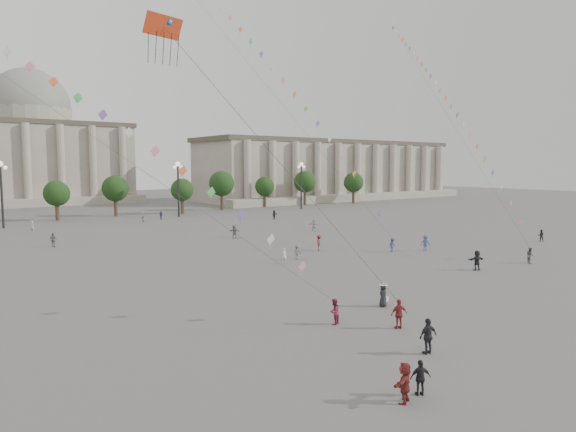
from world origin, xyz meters
TOP-DOWN VIEW (x-y plane):
  - ground at (0.00, 0.00)m, footprint 360.00×360.00m
  - hall_east at (75.00, 93.89)m, footprint 84.00×26.22m
  - hall_central at (0.00, 129.22)m, footprint 48.30×34.30m
  - tree_row at (0.00, 78.00)m, footprint 137.12×5.12m
  - lamp_post_mid_west at (-15.00, 70.00)m, footprint 2.00×0.90m
  - lamp_post_mid_east at (15.00, 70.00)m, footprint 2.00×0.90m
  - lamp_post_far_east at (45.00, 70.00)m, footprint 2.00×0.90m
  - person_crowd_0 at (10.52, 68.00)m, footprint 0.96×0.49m
  - person_crowd_3 at (16.57, 6.06)m, footprint 1.85×1.05m
  - person_crowd_4 at (6.06, 65.19)m, footprint 1.46×1.67m
  - person_crowd_6 at (6.20, 20.72)m, footprint 1.04×0.64m
  - person_crowd_7 at (22.43, 37.73)m, footprint 1.75×1.54m
  - person_crowd_8 at (11.76, 23.75)m, footprint 1.33×1.36m
  - person_crowd_9 at (27.42, 55.48)m, footprint 1.65×1.13m
  - person_crowd_10 at (-12.31, 61.24)m, footprint 0.72×0.79m
  - person_crowd_12 at (8.95, 38.49)m, footprint 1.46×1.67m
  - person_crowd_13 at (3.74, 19.74)m, footprint 0.68×0.58m
  - person_crowd_14 at (21.57, 16.15)m, footprint 1.38×1.23m
  - person_crowd_15 at (39.90, 12.00)m, footprint 0.92×0.96m
  - person_crowd_16 at (-12.86, 45.03)m, footprint 1.11×0.76m
  - tourist_0 at (-2.86, -1.43)m, footprint 1.16×0.76m
  - tourist_1 at (-9.13, -8.19)m, footprint 1.00×0.79m
  - tourist_2 at (-10.22, -8.24)m, footprint 1.69×1.15m
  - tourist_4 at (-4.87, -5.21)m, footprint 1.19×0.63m
  - kite_flyer_0 at (-5.52, 1.55)m, footprint 0.99×0.91m
  - kite_flyer_1 at (17.89, 17.92)m, footprint 1.12×0.71m
  - kite_flyer_2 at (24.04, 4.88)m, footprint 0.97×1.01m
  - hat_person at (0.01, 2.58)m, footprint 0.97×0.92m
  - dragon_kite at (-15.54, 3.27)m, footprint 7.56×2.91m
  - kite_train_mid at (7.69, 40.71)m, footprint 19.89×43.00m
  - kite_train_east at (38.25, 27.83)m, footprint 26.99×42.61m

SIDE VIEW (x-z plane):
  - ground at x=0.00m, z-range 0.00..0.00m
  - person_crowd_15 at x=39.90m, z-range 0.00..1.55m
  - person_crowd_6 at x=6.20m, z-range 0.00..1.56m
  - person_crowd_0 at x=10.52m, z-range 0.00..1.57m
  - tourist_1 at x=-9.13m, z-range 0.00..1.58m
  - person_crowd_13 at x=3.74m, z-range 0.00..1.59m
  - kite_flyer_2 at x=24.04m, z-range 0.00..1.63m
  - kite_flyer_1 at x=17.89m, z-range 0.00..1.65m
  - kite_flyer_0 at x=-5.52m, z-range 0.00..1.65m
  - person_crowd_9 at x=27.42m, z-range 0.00..1.71m
  - hat_person at x=0.01m, z-range 0.03..1.72m
  - person_crowd_16 at x=-12.86m, z-range 0.00..1.75m
  - tourist_2 at x=-10.22m, z-range 0.00..1.75m
  - person_crowd_10 at x=-12.31m, z-range 0.00..1.81m
  - person_crowd_4 at x=6.06m, z-range 0.00..1.82m
  - person_crowd_12 at x=8.95m, z-range 0.00..1.83m
  - tourist_0 at x=-2.86m, z-range 0.00..1.83m
  - person_crowd_14 at x=21.57m, z-range 0.00..1.86m
  - person_crowd_8 at x=11.76m, z-range 0.00..1.87m
  - person_crowd_3 at x=16.57m, z-range 0.00..1.90m
  - person_crowd_7 at x=22.43m, z-range 0.00..1.92m
  - tourist_4 at x=-4.87m, z-range 0.00..1.93m
  - tree_row at x=0.00m, z-range 1.39..9.39m
  - lamp_post_mid_west at x=-15.00m, z-range 2.03..12.68m
  - lamp_post_mid_east at x=15.00m, z-range 2.03..12.68m
  - lamp_post_far_east at x=45.00m, z-range 2.03..12.68m
  - hall_east at x=75.00m, z-range -0.17..17.03m
  - hall_central at x=0.00m, z-range -3.52..31.98m
  - dragon_kite at x=-15.54m, z-range 5.87..26.49m
  - kite_train_east at x=38.25m, z-range -10.27..52.58m
  - kite_train_mid at x=7.69m, z-range -5.07..66.86m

